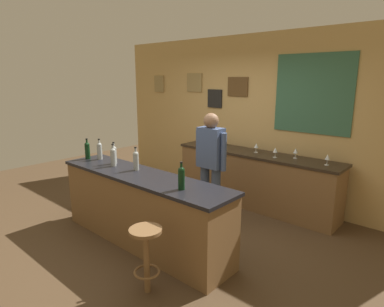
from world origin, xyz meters
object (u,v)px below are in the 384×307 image
bar_stool (146,250)px  wine_bottle_c (114,154)px  wine_glass_b (275,150)px  wine_glass_d (328,157)px  wine_bottle_b (100,150)px  wine_bottle_f (181,177)px  coffee_mug (216,144)px  wine_bottle_e (136,160)px  wine_glass_a (256,146)px  wine_glass_c (296,151)px  wine_bottle_a (87,150)px  wine_bottle_d (113,156)px  bartender (211,162)px

bar_stool → wine_bottle_c: (-1.48, 0.72, 0.60)m
wine_bottle_c → wine_glass_b: 2.39m
wine_glass_d → wine_bottle_b: bearing=-143.0°
bar_stool → wine_bottle_f: bearing=94.7°
wine_bottle_f → coffee_mug: bearing=118.3°
wine_glass_b → wine_bottle_e: bearing=-117.5°
wine_bottle_c → wine_bottle_b: bearing=179.2°
wine_glass_a → wine_glass_c: same height
wine_glass_a → wine_glass_b: same height
bar_stool → wine_bottle_e: wine_bottle_e is taller
wine_bottle_b → wine_bottle_f: (1.80, -0.17, 0.00)m
bar_stool → wine_bottle_a: size_ratio=2.22×
bar_stool → wine_bottle_c: size_ratio=2.22×
wine_bottle_a → wine_bottle_b: size_ratio=1.00×
wine_bottle_b → wine_bottle_e: size_ratio=1.00×
wine_bottle_a → wine_bottle_e: 1.00m
wine_bottle_d → wine_glass_a: (0.98, 2.07, -0.05)m
wine_bottle_a → wine_bottle_b: same height
wine_glass_b → wine_bottle_b: bearing=-134.3°
bar_stool → wine_glass_a: (-0.40, 2.70, 0.55)m
wine_glass_c → coffee_mug: (-1.40, -0.13, -0.06)m
wine_bottle_d → wine_glass_b: wine_bottle_d is taller
wine_bottle_b → wine_bottle_c: 0.36m
wine_glass_d → wine_bottle_f: bearing=-110.4°
bar_stool → wine_bottle_b: size_ratio=2.22×
wine_bottle_b → wine_glass_a: 2.45m
bar_stool → wine_bottle_a: bearing=162.8°
wine_bottle_a → coffee_mug: wine_bottle_a is taller
wine_bottle_a → wine_bottle_d: same height
wine_bottle_c → wine_bottle_d: size_ratio=1.00×
wine_bottle_f → wine_glass_d: wine_bottle_f is taller
wine_bottle_c → wine_bottle_d: (0.10, -0.08, 0.00)m
wine_bottle_b → wine_glass_b: size_ratio=1.97×
wine_bottle_e → wine_glass_b: 2.13m
wine_bottle_c → coffee_mug: bearing=80.5°
wine_glass_c → wine_bottle_a: bearing=-136.3°
bartender → wine_bottle_a: bearing=-146.0°
bartender → wine_glass_b: size_ratio=10.45×
wine_glass_b → wine_glass_d: bearing=5.5°
wine_glass_a → bartender: bearing=-94.9°
wine_bottle_a → wine_bottle_c: size_ratio=1.00×
wine_glass_d → coffee_mug: wine_glass_d is taller
wine_glass_c → coffee_mug: wine_glass_c is taller
wine_glass_c → coffee_mug: bearing=-174.7°
wine_bottle_d → coffee_mug: 2.00m
wine_glass_b → wine_bottle_d: bearing=-124.8°
bartender → coffee_mug: 1.20m
wine_bottle_e → bar_stool: bearing=-35.4°
wine_glass_a → wine_glass_d: size_ratio=1.00×
wine_bottle_d → coffee_mug: bearing=83.7°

